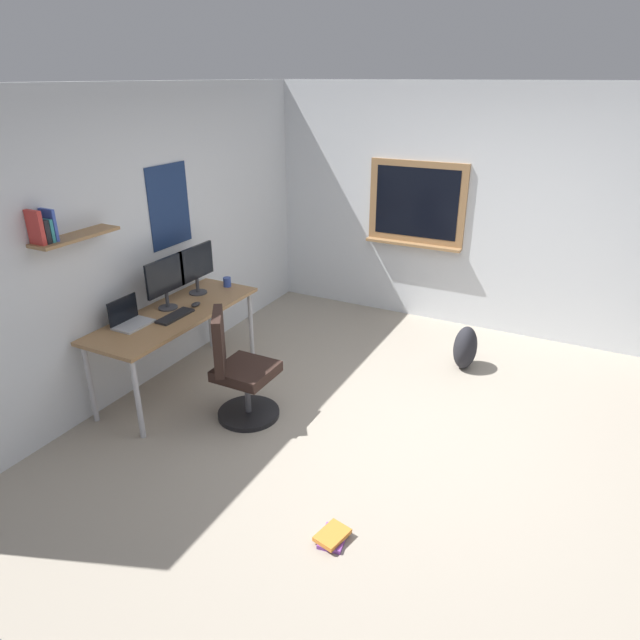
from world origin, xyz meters
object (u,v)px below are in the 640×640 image
at_px(desk, 175,319).
at_px(monitor_primary, 166,280).
at_px(monitor_secondary, 196,266).
at_px(book_stack_on_floor, 333,536).
at_px(laptop, 129,319).
at_px(backpack, 465,348).
at_px(keyboard, 175,316).
at_px(office_chair, 239,373).
at_px(coffee_mug, 227,282).
at_px(computer_mouse, 196,304).

relative_size(desk, monitor_primary, 3.64).
bearing_deg(monitor_secondary, book_stack_on_floor, -125.12).
bearing_deg(book_stack_on_floor, laptop, 72.89).
height_order(desk, backpack, desk).
distance_m(monitor_secondary, backpack, 2.69).
xyz_separation_m(keyboard, book_stack_on_floor, (-0.98, -1.99, -0.72)).
bearing_deg(backpack, book_stack_on_floor, 176.26).
bearing_deg(backpack, laptop, 128.62).
relative_size(backpack, book_stack_on_floor, 1.79).
xyz_separation_m(monitor_primary, backpack, (1.49, -2.34, -0.79)).
height_order(office_chair, monitor_primary, monitor_primary).
height_order(office_chair, backpack, office_chair).
distance_m(desk, keyboard, 0.14).
xyz_separation_m(office_chair, coffee_mug, (0.92, 0.75, 0.37)).
bearing_deg(book_stack_on_floor, computer_mouse, 57.70).
height_order(desk, keyboard, keyboard).
relative_size(office_chair, keyboard, 2.57).
distance_m(monitor_primary, backpack, 2.88).
relative_size(laptop, backpack, 0.72).
xyz_separation_m(office_chair, monitor_secondary, (0.64, 0.88, 0.60)).
bearing_deg(monitor_primary, laptop, 173.49).
xyz_separation_m(office_chair, book_stack_on_floor, (-0.88, -1.29, -0.38)).
xyz_separation_m(monitor_secondary, backpack, (1.06, -2.34, -0.79)).
relative_size(computer_mouse, book_stack_on_floor, 0.43).
xyz_separation_m(computer_mouse, book_stack_on_floor, (-1.26, -1.99, -0.72)).
xyz_separation_m(backpack, book_stack_on_floor, (-2.59, 0.17, -0.19)).
distance_m(coffee_mug, backpack, 2.41).
bearing_deg(keyboard, coffee_mug, 3.45).
relative_size(laptop, book_stack_on_floor, 1.28).
bearing_deg(laptop, backpack, -51.38).
bearing_deg(desk, laptop, 158.46).
bearing_deg(backpack, office_chair, 139.49).
height_order(monitor_secondary, book_stack_on_floor, monitor_secondary).
bearing_deg(monitor_secondary, laptop, 176.73).
height_order(monitor_secondary, backpack, monitor_secondary).
relative_size(laptop, coffee_mug, 3.37).
height_order(laptop, coffee_mug, laptop).
height_order(desk, book_stack_on_floor, desk).
bearing_deg(backpack, coffee_mug, 109.53).
distance_m(monitor_primary, keyboard, 0.34).
xyz_separation_m(office_chair, monitor_primary, (0.22, 0.88, 0.60)).
xyz_separation_m(desk, book_stack_on_floor, (-1.06, -2.07, -0.64)).
bearing_deg(coffee_mug, monitor_primary, 169.46).
relative_size(monitor_primary, computer_mouse, 4.46).
xyz_separation_m(desk, coffee_mug, (0.74, -0.03, 0.11)).
bearing_deg(backpack, computer_mouse, 121.67).
height_order(monitor_primary, book_stack_on_floor, monitor_primary).
bearing_deg(desk, keyboard, -136.96).
xyz_separation_m(computer_mouse, backpack, (1.33, -2.16, -0.54)).
distance_m(monitor_primary, coffee_mug, 0.75).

